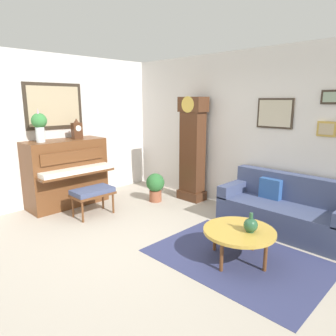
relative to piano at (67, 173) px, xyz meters
name	(u,v)px	position (x,y,z in m)	size (l,w,h in m)	color
ground_plane	(135,249)	(2.23, -0.19, -0.68)	(6.40, 6.00, 0.10)	#B2A899
wall_left	(45,130)	(-0.37, -0.19, 0.78)	(0.13, 4.90, 2.80)	silver
wall_back	(237,131)	(2.25, 2.21, 0.78)	(5.30, 0.13, 2.80)	silver
area_rug	(237,258)	(3.41, 0.51, -0.62)	(2.10, 1.50, 0.01)	navy
piano	(67,173)	(0.00, 0.00, 0.00)	(0.87, 1.44, 1.25)	brown
piano_bench	(93,193)	(0.82, 0.04, -0.22)	(0.42, 0.70, 0.48)	brown
grandfather_clock	(192,152)	(1.45, 1.91, 0.34)	(0.52, 0.34, 2.03)	#4C2B19
couch	(285,210)	(3.43, 1.78, -0.32)	(1.90, 0.80, 0.84)	#424C70
coffee_table	(239,232)	(3.44, 0.48, -0.25)	(0.88, 0.88, 0.41)	gold
mantel_clock	(77,130)	(0.00, 0.26, 0.79)	(0.13, 0.18, 0.38)	#4C2B19
flower_vase	(39,124)	(0.00, -0.43, 0.93)	(0.26, 0.26, 0.58)	silver
green_jug	(251,225)	(3.56, 0.52, -0.14)	(0.17, 0.17, 0.24)	#234C33
potted_plant	(155,185)	(1.03, 1.31, -0.31)	(0.36, 0.36, 0.56)	#935138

